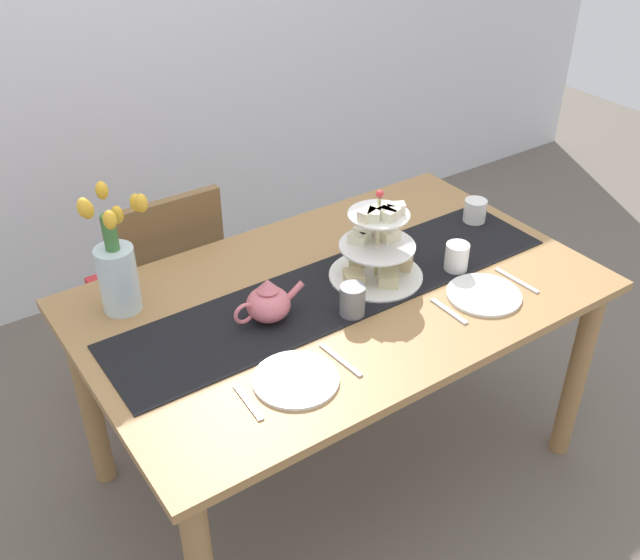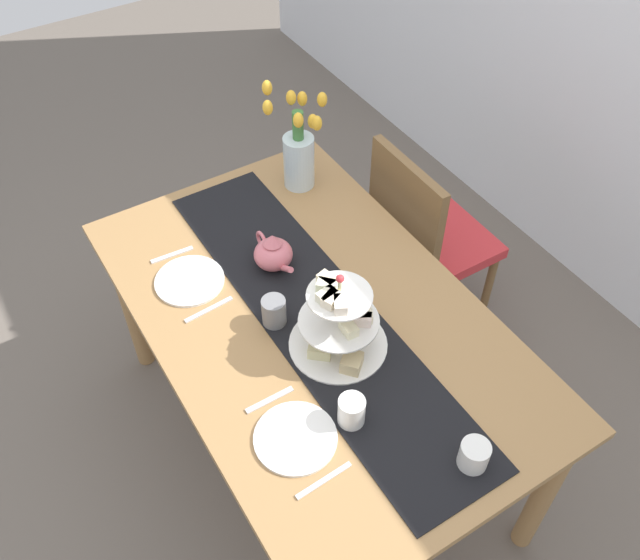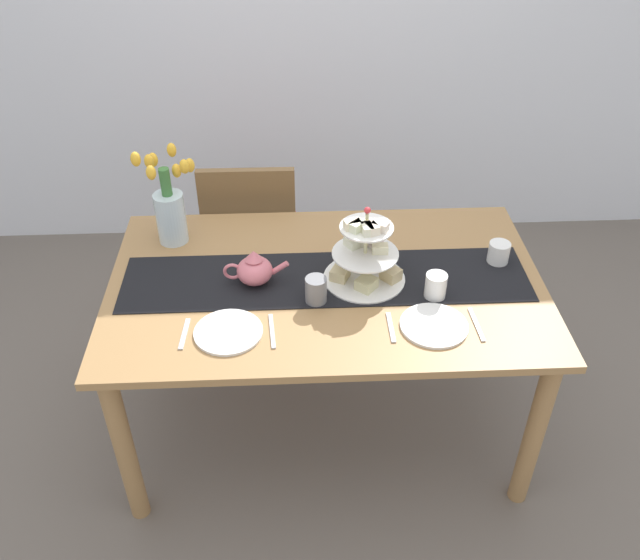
# 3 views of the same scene
# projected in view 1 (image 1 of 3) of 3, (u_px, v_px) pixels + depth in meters

# --- Properties ---
(ground_plane) EXTENTS (8.00, 8.00, 0.00)m
(ground_plane) POSITION_uv_depth(u_px,v_px,m) (337.00, 461.00, 2.69)
(ground_plane) COLOR #6B6056
(room_wall_rear) EXTENTS (6.00, 0.08, 2.60)m
(room_wall_rear) POSITION_uv_depth(u_px,v_px,m) (121.00, 8.00, 3.06)
(room_wall_rear) COLOR silver
(room_wall_rear) RESTS_ON ground_plane
(dining_table) EXTENTS (1.59, 0.97, 0.76)m
(dining_table) POSITION_uv_depth(u_px,v_px,m) (340.00, 318.00, 2.33)
(dining_table) COLOR #A37747
(dining_table) RESTS_ON ground_plane
(chair_left) EXTENTS (0.42, 0.42, 0.91)m
(chair_left) POSITION_uv_depth(u_px,v_px,m) (162.00, 285.00, 2.76)
(chair_left) COLOR brown
(chair_left) RESTS_ON ground_plane
(table_runner) EXTENTS (1.49, 0.34, 0.00)m
(table_runner) POSITION_uv_depth(u_px,v_px,m) (339.00, 289.00, 2.28)
(table_runner) COLOR black
(table_runner) RESTS_ON dining_table
(tiered_cake_stand) EXTENTS (0.30, 0.30, 0.30)m
(tiered_cake_stand) POSITION_uv_depth(u_px,v_px,m) (377.00, 250.00, 2.28)
(tiered_cake_stand) COLOR beige
(tiered_cake_stand) RESTS_ON table_runner
(teapot) EXTENTS (0.24, 0.13, 0.14)m
(teapot) POSITION_uv_depth(u_px,v_px,m) (268.00, 303.00, 2.12)
(teapot) COLOR #D66B75
(teapot) RESTS_ON table_runner
(tulip_vase) EXTENTS (0.21, 0.22, 0.42)m
(tulip_vase) POSITION_uv_depth(u_px,v_px,m) (116.00, 265.00, 2.11)
(tulip_vase) COLOR silver
(tulip_vase) RESTS_ON dining_table
(cream_jug) EXTENTS (0.08, 0.08, 0.08)m
(cream_jug) POSITION_uv_depth(u_px,v_px,m) (475.00, 211.00, 2.62)
(cream_jug) COLOR white
(cream_jug) RESTS_ON dining_table
(dinner_plate_left) EXTENTS (0.23, 0.23, 0.01)m
(dinner_plate_left) POSITION_uv_depth(u_px,v_px,m) (296.00, 379.00, 1.92)
(dinner_plate_left) COLOR white
(dinner_plate_left) RESTS_ON dining_table
(fork_left) EXTENTS (0.03, 0.15, 0.01)m
(fork_left) POSITION_uv_depth(u_px,v_px,m) (248.00, 402.00, 1.85)
(fork_left) COLOR silver
(fork_left) RESTS_ON dining_table
(knife_left) EXTENTS (0.03, 0.17, 0.01)m
(knife_left) POSITION_uv_depth(u_px,v_px,m) (341.00, 360.00, 1.99)
(knife_left) COLOR silver
(knife_left) RESTS_ON dining_table
(dinner_plate_right) EXTENTS (0.23, 0.23, 0.01)m
(dinner_plate_right) POSITION_uv_depth(u_px,v_px,m) (484.00, 295.00, 2.25)
(dinner_plate_right) COLOR white
(dinner_plate_right) RESTS_ON dining_table
(fork_right) EXTENTS (0.02, 0.15, 0.01)m
(fork_right) POSITION_uv_depth(u_px,v_px,m) (449.00, 311.00, 2.18)
(fork_right) COLOR silver
(fork_right) RESTS_ON dining_table
(knife_right) EXTENTS (0.02, 0.17, 0.01)m
(knife_right) POSITION_uv_depth(u_px,v_px,m) (517.00, 280.00, 2.31)
(knife_right) COLOR silver
(knife_right) RESTS_ON dining_table
(mug_grey) EXTENTS (0.08, 0.08, 0.09)m
(mug_grey) POSITION_uv_depth(u_px,v_px,m) (353.00, 300.00, 2.14)
(mug_grey) COLOR slate
(mug_grey) RESTS_ON table_runner
(mug_white_text) EXTENTS (0.08, 0.08, 0.09)m
(mug_white_text) POSITION_uv_depth(u_px,v_px,m) (457.00, 257.00, 2.35)
(mug_white_text) COLOR white
(mug_white_text) RESTS_ON dining_table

